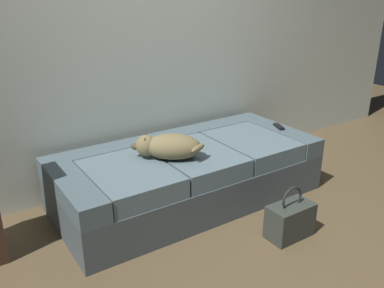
% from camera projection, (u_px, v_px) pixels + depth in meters
% --- Properties ---
extents(ground_plane, '(10.00, 10.00, 0.00)m').
position_uv_depth(ground_plane, '(281.00, 267.00, 2.49)').
color(ground_plane, brown).
extents(back_wall, '(6.40, 0.10, 2.80)m').
position_uv_depth(back_wall, '(147.00, 14.00, 3.25)').
color(back_wall, silver).
rests_on(back_wall, ground).
extents(couch, '(2.06, 0.93, 0.44)m').
position_uv_depth(couch, '(188.00, 174.00, 3.22)').
color(couch, '#475157').
rests_on(couch, ground).
extents(dog_tan, '(0.50, 0.43, 0.19)m').
position_uv_depth(dog_tan, '(168.00, 146.00, 2.92)').
color(dog_tan, olive).
rests_on(dog_tan, couch).
extents(tv_remote, '(0.09, 0.16, 0.02)m').
position_uv_depth(tv_remote, '(279.00, 127.00, 3.58)').
color(tv_remote, black).
rests_on(tv_remote, couch).
extents(handbag, '(0.32, 0.18, 0.38)m').
position_uv_depth(handbag, '(290.00, 220.00, 2.76)').
color(handbag, '#333933').
rests_on(handbag, ground).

